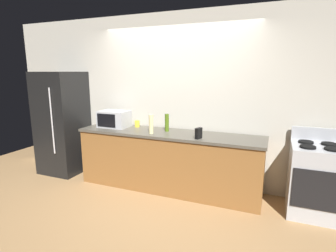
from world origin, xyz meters
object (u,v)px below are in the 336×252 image
object	(u,v)px
refrigerator	(62,123)
mug_yellow	(137,124)
bottle_olive_oil	(167,123)
stove_range	(315,180)
bottle_hand_soap	(151,124)
cordless_phone	(199,133)
microwave	(114,119)

from	to	relation	value
refrigerator	mug_yellow	distance (m)	1.44
bottle_olive_oil	mug_yellow	distance (m)	0.59
refrigerator	mug_yellow	size ratio (longest dim) A/B	16.44
refrigerator	stove_range	world-z (taller)	refrigerator
stove_range	bottle_hand_soap	xyz separation A→B (m)	(-2.21, -0.16, 0.58)
mug_yellow	bottle_olive_oil	bearing A→B (deg)	-10.84
cordless_phone	bottle_olive_oil	world-z (taller)	bottle_olive_oil
bottle_olive_oil	refrigerator	bearing A→B (deg)	-177.90
microwave	mug_yellow	bearing A→B (deg)	21.05
refrigerator	bottle_olive_oil	distance (m)	2.01
bottle_hand_soap	cordless_phone	bearing A→B (deg)	-2.01
microwave	bottle_olive_oil	size ratio (longest dim) A/B	1.78
refrigerator	cordless_phone	size ratio (longest dim) A/B	12.00
bottle_olive_oil	mug_yellow	bearing A→B (deg)	169.16
stove_range	bottle_olive_oil	distance (m)	2.13
microwave	stove_range	bearing A→B (deg)	-0.92
refrigerator	cordless_phone	xyz separation A→B (m)	(2.58, -0.18, 0.07)
microwave	cordless_phone	xyz separation A→B (m)	(1.51, -0.23, -0.06)
bottle_hand_soap	mug_yellow	xyz separation A→B (m)	(-0.42, 0.34, -0.09)
microwave	bottle_olive_oil	xyz separation A→B (m)	(0.93, 0.03, -0.00)
cordless_phone	bottle_olive_oil	bearing A→B (deg)	176.25
refrigerator	cordless_phone	distance (m)	2.58
stove_range	cordless_phone	xyz separation A→B (m)	(-1.47, -0.18, 0.51)
stove_range	bottle_olive_oil	bearing A→B (deg)	177.95
stove_range	mug_yellow	size ratio (longest dim) A/B	9.87
refrigerator	microwave	xyz separation A→B (m)	(1.07, 0.05, 0.13)
mug_yellow	bottle_hand_soap	bearing A→B (deg)	-38.98
stove_range	bottle_hand_soap	bearing A→B (deg)	-175.96
microwave	bottle_hand_soap	size ratio (longest dim) A/B	1.69
bottle_hand_soap	bottle_olive_oil	xyz separation A→B (m)	(0.16, 0.23, -0.01)
refrigerator	bottle_hand_soap	size ratio (longest dim) A/B	6.32
stove_range	mug_yellow	world-z (taller)	stove_range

